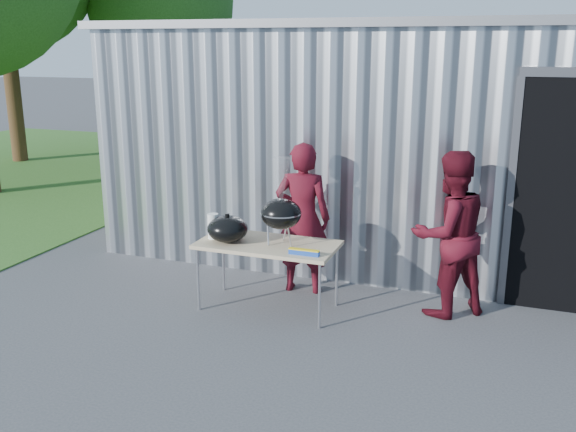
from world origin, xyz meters
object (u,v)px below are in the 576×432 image
at_px(folding_table, 268,247).
at_px(kettle_grill, 281,206).
at_px(person_cook, 303,218).
at_px(person_bystander, 449,234).

height_order(folding_table, kettle_grill, kettle_grill).
bearing_deg(folding_table, person_cook, 73.94).
xyz_separation_m(folding_table, person_cook, (0.18, 0.63, 0.17)).
distance_m(folding_table, person_bystander, 1.93).
bearing_deg(kettle_grill, folding_table, -176.19).
bearing_deg(person_cook, kettle_grill, 79.57).
distance_m(folding_table, person_cook, 0.68).
height_order(person_cook, person_bystander, person_bystander).
height_order(kettle_grill, person_bystander, person_bystander).
bearing_deg(person_cook, person_bystander, 169.23).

